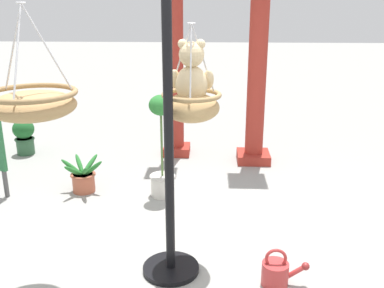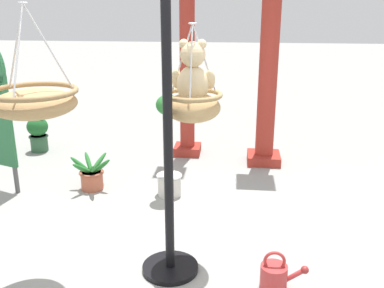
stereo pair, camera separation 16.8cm
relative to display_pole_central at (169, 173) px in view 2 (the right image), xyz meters
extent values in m
plane|color=gray|center=(0.17, 0.01, -0.83)|extent=(40.00, 40.00, 0.00)
cylinder|color=black|center=(0.00, 0.00, 0.45)|extent=(0.07, 0.07, 2.55)
cylinder|color=black|center=(0.00, 0.00, -0.81)|extent=(0.44, 0.44, 0.04)
ellipsoid|color=tan|center=(0.15, 0.25, 0.43)|extent=(0.42, 0.42, 0.22)
torus|color=#97794E|center=(0.15, 0.25, 0.53)|extent=(0.45, 0.45, 0.04)
ellipsoid|color=silver|center=(0.15, 0.25, 0.45)|extent=(0.37, 0.37, 0.18)
cylinder|color=#B7B7BC|center=(0.23, 0.30, 0.79)|extent=(0.18, 0.11, 0.52)
cylinder|color=#B7B7BC|center=(0.07, 0.30, 0.79)|extent=(0.18, 0.11, 0.52)
cylinder|color=#B7B7BC|center=(0.15, 0.15, 0.79)|extent=(0.01, 0.21, 0.52)
torus|color=#B7B7BC|center=(0.15, 0.25, 1.04)|extent=(0.06, 0.06, 0.01)
ellipsoid|color=#D1B789|center=(0.15, 0.26, 0.60)|extent=(0.24, 0.20, 0.28)
sphere|color=#D1B789|center=(0.15, 0.26, 0.82)|extent=(0.22, 0.22, 0.19)
ellipsoid|color=beige|center=(0.15, 0.33, 0.81)|extent=(0.09, 0.08, 0.06)
sphere|color=black|center=(0.15, 0.36, 0.81)|extent=(0.03, 0.03, 0.03)
sphere|color=#D1B789|center=(0.08, 0.26, 0.90)|extent=(0.07, 0.07, 0.07)
sphere|color=#D1B789|center=(0.22, 0.26, 0.90)|extent=(0.07, 0.07, 0.07)
ellipsoid|color=#D1B789|center=(0.02, 0.29, 0.64)|extent=(0.08, 0.14, 0.18)
ellipsoid|color=#D1B789|center=(0.28, 0.29, 0.64)|extent=(0.08, 0.14, 0.18)
ellipsoid|color=#D1B789|center=(0.08, 0.36, 0.50)|extent=(0.09, 0.16, 0.09)
ellipsoid|color=#D1B789|center=(0.22, 0.36, 0.50)|extent=(0.09, 0.16, 0.09)
ellipsoid|color=#A37F51|center=(-0.89, -0.16, 0.53)|extent=(0.58, 0.58, 0.19)
torus|color=olive|center=(-0.89, -0.16, 0.62)|extent=(0.60, 0.60, 0.04)
cylinder|color=#B7B7BC|center=(-0.77, -0.10, 0.90)|extent=(0.25, 0.15, 0.57)
cylinder|color=#B7B7BC|center=(-1.00, -0.10, 0.90)|extent=(0.25, 0.15, 0.57)
cylinder|color=#B7B7BC|center=(-0.89, -0.29, 0.90)|extent=(0.01, 0.28, 0.57)
torus|color=#B7B7BC|center=(-0.89, -0.16, 1.18)|extent=(0.06, 0.06, 0.01)
cylinder|color=#9E2D23|center=(-0.17, 2.76, 0.60)|extent=(0.20, 0.20, 2.86)
cube|color=#9E2D23|center=(-0.17, 2.76, -0.77)|extent=(0.35, 0.35, 0.12)
cylinder|color=#9E2D23|center=(0.86, 2.52, 0.51)|extent=(0.23, 0.23, 2.66)
cube|color=#9E2D23|center=(0.86, 2.52, -0.77)|extent=(0.42, 0.42, 0.12)
cylinder|color=#AD563D|center=(-1.11, 1.46, -0.72)|extent=(0.24, 0.24, 0.21)
torus|color=#9C4E37|center=(-1.11, 1.46, -0.63)|extent=(0.28, 0.28, 0.03)
cylinder|color=#382819|center=(-1.11, 1.46, -0.63)|extent=(0.21, 0.21, 0.03)
ellipsoid|color=#28702D|center=(-0.99, 1.45, -0.55)|extent=(0.26, 0.08, 0.22)
ellipsoid|color=#28702D|center=(-1.05, 1.57, -0.54)|extent=(0.17, 0.27, 0.20)
ellipsoid|color=#28702D|center=(-1.17, 1.57, -0.54)|extent=(0.18, 0.26, 0.20)
ellipsoid|color=#28702D|center=(-1.22, 1.47, -0.55)|extent=(0.26, 0.06, 0.22)
ellipsoid|color=#28702D|center=(-1.17, 1.36, -0.55)|extent=(0.19, 0.25, 0.21)
ellipsoid|color=#28702D|center=(-1.05, 1.35, -0.54)|extent=(0.17, 0.27, 0.19)
cylinder|color=beige|center=(-0.22, 1.39, -0.71)|extent=(0.25, 0.25, 0.23)
torus|color=#BCB7AE|center=(-0.22, 1.39, -0.60)|extent=(0.28, 0.28, 0.03)
cylinder|color=#382819|center=(-0.22, 1.39, -0.61)|extent=(0.22, 0.22, 0.03)
cylinder|color=#4C6B38|center=(-0.22, 1.39, -0.25)|extent=(0.02, 0.02, 0.67)
ellipsoid|color=#28702D|center=(-0.22, 1.39, 0.18)|extent=(0.25, 0.25, 0.21)
cylinder|color=#2D5638|center=(-2.26, 2.66, -0.71)|extent=(0.23, 0.23, 0.22)
torus|color=#294E32|center=(-2.26, 2.66, -0.61)|extent=(0.27, 0.27, 0.03)
cylinder|color=#382819|center=(-2.26, 2.66, -0.62)|extent=(0.21, 0.21, 0.03)
ellipsoid|color=#1E5B28|center=(-2.26, 2.66, -0.47)|extent=(0.29, 0.29, 0.27)
sphere|color=#E5DB4C|center=(-2.19, 2.65, -0.33)|extent=(0.07, 0.07, 0.07)
sphere|color=#E5DB4C|center=(-2.27, 2.72, -0.32)|extent=(0.07, 0.07, 0.07)
sphere|color=#E5DB4C|center=(-2.33, 2.65, -0.33)|extent=(0.06, 0.06, 0.06)
cylinder|color=#4C4C4C|center=(-1.90, 1.28, -0.68)|extent=(0.05, 0.05, 0.30)
cylinder|color=#B23333|center=(0.79, -0.14, -0.74)|extent=(0.20, 0.20, 0.18)
cylinder|color=#B23333|center=(0.93, -0.14, -0.72)|extent=(0.17, 0.04, 0.14)
sphere|color=maroon|center=(1.01, -0.14, -0.66)|extent=(0.06, 0.06, 0.06)
torus|color=#B23333|center=(0.79, -0.14, -0.61)|extent=(0.16, 0.02, 0.16)
camera|label=1|loc=(0.30, -2.94, 1.19)|focal=40.82mm
camera|label=2|loc=(0.47, -2.93, 1.19)|focal=40.82mm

